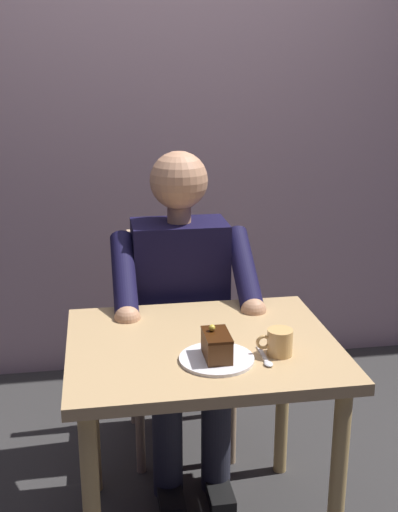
% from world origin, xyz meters
% --- Properties ---
extents(cafe_rear_panel, '(6.40, 0.12, 3.00)m').
position_xyz_m(cafe_rear_panel, '(0.00, -1.35, 1.50)').
color(cafe_rear_panel, '#AE8F98').
rests_on(cafe_rear_panel, ground).
extents(dining_table, '(0.84, 0.68, 0.71)m').
position_xyz_m(dining_table, '(0.00, 0.00, 0.60)').
color(dining_table, tan).
rests_on(dining_table, ground).
extents(chair, '(0.42, 0.42, 0.88)m').
position_xyz_m(chair, '(0.00, -0.62, 0.48)').
color(chair, tan).
rests_on(chair, ground).
extents(seated_person, '(0.53, 0.58, 1.23)m').
position_xyz_m(seated_person, '(-0.00, -0.45, 0.64)').
color(seated_person, black).
rests_on(seated_person, ground).
extents(dessert_plate, '(0.22, 0.22, 0.01)m').
position_xyz_m(dessert_plate, '(-0.02, 0.13, 0.71)').
color(dessert_plate, white).
rests_on(dessert_plate, dining_table).
extents(cake_slice, '(0.07, 0.13, 0.10)m').
position_xyz_m(cake_slice, '(-0.02, 0.13, 0.75)').
color(cake_slice, brown).
rests_on(cake_slice, dessert_plate).
extents(coffee_cup, '(0.11, 0.08, 0.08)m').
position_xyz_m(coffee_cup, '(-0.21, 0.12, 0.75)').
color(coffee_cup, tan).
rests_on(coffee_cup, dining_table).
extents(dessert_spoon, '(0.03, 0.14, 0.01)m').
position_xyz_m(dessert_spoon, '(-0.16, 0.16, 0.71)').
color(dessert_spoon, silver).
rests_on(dessert_spoon, dining_table).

